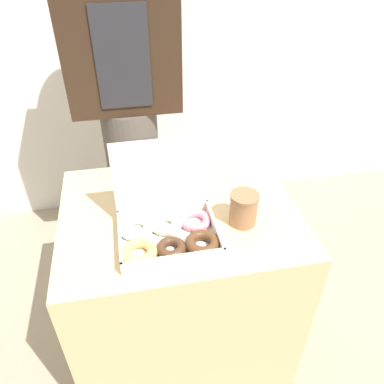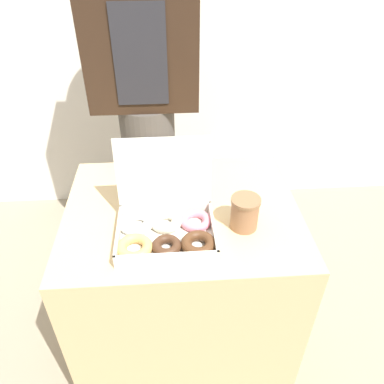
{
  "view_description": "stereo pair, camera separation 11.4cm",
  "coord_description": "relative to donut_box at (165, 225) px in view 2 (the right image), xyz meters",
  "views": [
    {
      "loc": [
        -0.15,
        -0.99,
        1.56
      ],
      "look_at": [
        0.03,
        -0.09,
        0.89
      ],
      "focal_mm": 35.0,
      "sensor_mm": 36.0,
      "label": 1
    },
    {
      "loc": [
        -0.04,
        -1.0,
        1.56
      ],
      "look_at": [
        0.03,
        -0.09,
        0.89
      ],
      "focal_mm": 35.0,
      "sensor_mm": 36.0,
      "label": 2
    }
  ],
  "objects": [
    {
      "name": "table",
      "position": [
        0.06,
        0.13,
        -0.41
      ],
      "size": [
        0.81,
        0.64,
        0.75
      ],
      "color": "tan",
      "rests_on": "ground_plane"
    },
    {
      "name": "person_customer",
      "position": [
        -0.07,
        0.66,
        0.17
      ],
      "size": [
        0.45,
        0.25,
        1.74
      ],
      "color": "#4C4742",
      "rests_on": "ground_plane"
    },
    {
      "name": "ground_plane",
      "position": [
        0.06,
        0.13,
        -0.79
      ],
      "size": [
        14.0,
        14.0,
        0.0
      ],
      "primitive_type": "plane",
      "color": "gray"
    },
    {
      "name": "coffee_cup",
      "position": [
        0.25,
        0.02,
        0.02
      ],
      "size": [
        0.09,
        0.09,
        0.11
      ],
      "color": "#8C6042",
      "rests_on": "table"
    },
    {
      "name": "donut_box",
      "position": [
        0.0,
        0.0,
        0.0
      ],
      "size": [
        0.35,
        0.27,
        0.28
      ],
      "color": "silver",
      "rests_on": "table"
    }
  ]
}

